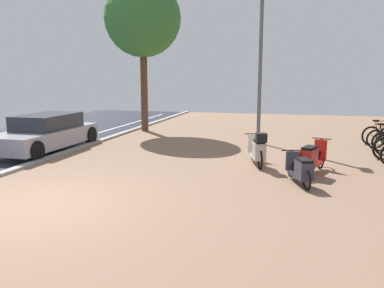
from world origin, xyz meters
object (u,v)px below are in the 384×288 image
Objects in this scene: scooter_mid at (312,158)px; scooter_far at (258,150)px; bicycle_rack_09 at (384,138)px; street_tree at (143,19)px; lamp_post at (260,61)px; scooter_near at (301,170)px; parked_car_near at (46,133)px; bicycle_rack_10 at (380,135)px.

scooter_far is at bearing 157.74° from scooter_mid.
street_tree is (-9.74, 1.92, 4.62)m from bicycle_rack_09.
scooter_near is at bearing -74.91° from lamp_post.
scooter_mid is 8.73m from parked_car_near.
street_tree is at bearing 132.00° from scooter_near.
scooter_far reaches higher than scooter_mid.
bicycle_rack_09 is 6.37m from scooter_near.
scooter_mid is at bearing -116.21° from bicycle_rack_10.
street_tree is at bearing 172.95° from bicycle_rack_10.
bicycle_rack_10 is 0.86× the size of scooter_near.
bicycle_rack_09 is 0.82× the size of scooter_near.
scooter_near is at bearing -104.29° from scooter_mid.
scooter_mid is at bearing -22.26° from scooter_far.
scooter_mid is at bearing -7.61° from parked_car_near.
street_tree is (1.52, 5.31, 4.37)m from parked_car_near.
bicycle_rack_10 is at bearing 11.52° from lamp_post.
lamp_post is (6.87, 3.21, 2.46)m from parked_car_near.
parked_car_near is 7.04m from street_tree.
scooter_near is 0.89× the size of scooter_mid.
parked_car_near is at bearing -154.94° from lamp_post.
bicycle_rack_10 is 0.31× the size of parked_car_near.
scooter_near is at bearing -117.04° from bicycle_rack_09.
bicycle_rack_09 is 5.23m from scooter_mid.
street_tree is at bearing 158.68° from lamp_post.
scooter_mid is 0.32× the size of lamp_post.
scooter_far is 0.41× the size of parked_car_near.
bicycle_rack_10 is 11.97m from parked_car_near.
scooter_mid is 1.56m from scooter_far.
scooter_mid is at bearing -67.89° from lamp_post.
street_tree is (-7.13, 6.46, 4.54)m from scooter_mid.
scooter_mid is (-2.59, -5.26, 0.07)m from bicycle_rack_10.
street_tree is at bearing 134.11° from scooter_far.
scooter_near is 8.67m from parked_car_near.
scooter_mid is 10.64m from street_tree.
street_tree reaches higher than scooter_near.
scooter_near is (-2.88, -6.40, 0.01)m from bicycle_rack_10.
lamp_post is at bearing 105.09° from scooter_near.
scooter_near is 6.30m from lamp_post.
lamp_post is (-1.77, 4.37, 2.63)m from scooter_mid.
bicycle_rack_10 is at bearing 63.79° from scooter_mid.
scooter_near is 11.21m from street_tree.
scooter_far is 7.23m from parked_car_near.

